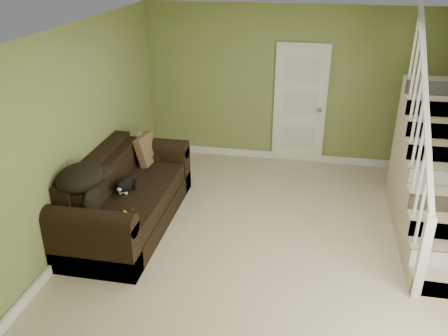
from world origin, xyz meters
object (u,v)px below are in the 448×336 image
at_px(cat, 124,185).
at_px(banana, 125,215).
at_px(sofa, 125,199).
at_px(side_table, 147,167).

bearing_deg(cat, banana, -71.31).
relative_size(sofa, banana, 11.34).
bearing_deg(sofa, cat, -57.70).
height_order(side_table, cat, side_table).
height_order(sofa, banana, sofa).
distance_m(cat, banana, 0.65).
xyz_separation_m(side_table, cat, (0.12, -1.18, 0.29)).
xyz_separation_m(sofa, cat, (0.04, -0.06, 0.25)).
height_order(sofa, cat, sofa).
height_order(sofa, side_table, sofa).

